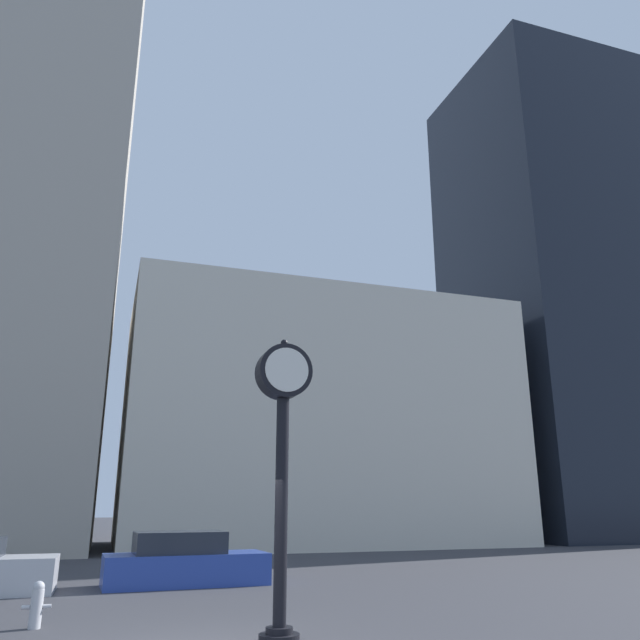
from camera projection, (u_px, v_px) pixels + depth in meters
The scene contains 5 objects.
building_storefront_row at pixel (313, 423), 35.61m from camera, with size 20.74×12.00×13.07m.
building_glass_modern at pixel (562, 292), 44.08m from camera, with size 13.32×12.00×32.95m.
street_clock at pixel (283, 432), 10.83m from camera, with size 0.96×0.66×4.97m.
car_blue at pixel (184, 562), 16.89m from camera, with size 4.39×1.89×1.38m.
fire_hydrant_far at pixel (37, 604), 11.04m from camera, with size 0.49×0.21×0.78m.
Camera 1 is at (-1.59, -10.08, 2.11)m, focal length 35.00 mm.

